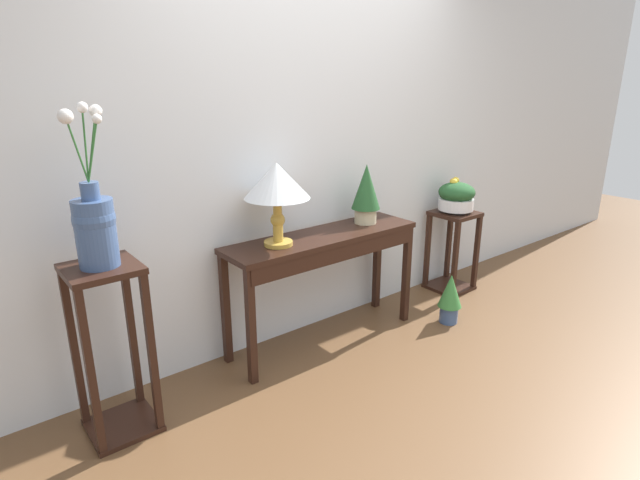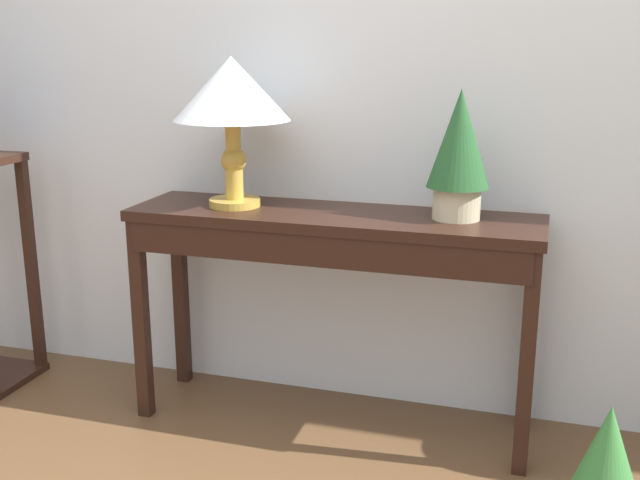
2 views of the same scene
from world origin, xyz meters
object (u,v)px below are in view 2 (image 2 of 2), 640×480
at_px(console_table, 331,247).
at_px(potted_plant_floor, 606,463).
at_px(potted_plant_on_console, 459,149).
at_px(table_lamp, 232,94).

xyz_separation_m(console_table, potted_plant_floor, (0.87, -0.35, -0.43)).
bearing_deg(console_table, potted_plant_floor, -22.10).
relative_size(potted_plant_on_console, potted_plant_floor, 1.09).
bearing_deg(potted_plant_floor, potted_plant_on_console, 139.51).
distance_m(potted_plant_on_console, potted_plant_floor, 0.98).
height_order(console_table, potted_plant_on_console, potted_plant_on_console).
xyz_separation_m(table_lamp, potted_plant_floor, (1.21, -0.37, -0.91)).
xyz_separation_m(console_table, potted_plant_on_console, (0.39, 0.05, 0.33)).
bearing_deg(table_lamp, console_table, -3.85).
bearing_deg(console_table, table_lamp, 176.15).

